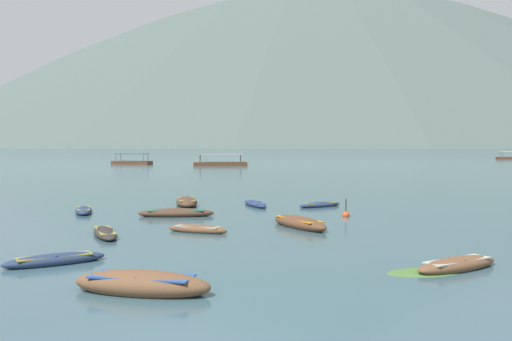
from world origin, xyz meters
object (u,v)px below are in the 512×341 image
Objects in this scene: rowboat_2 at (84,211)px; rowboat_7 at (198,229)px; rowboat_1 at (457,265)px; rowboat_4 at (255,204)px; rowboat_8 at (142,284)px; rowboat_10 at (187,202)px; ferry_1 at (132,162)px; ferry_2 at (220,164)px; rowboat_9 at (176,213)px; mooring_buoy at (346,215)px; rowboat_0 at (299,223)px; rowboat_6 at (320,205)px; rowboat_3 at (55,260)px; rowboat_5 at (105,233)px.

rowboat_2 is 11.12m from rowboat_7.
rowboat_4 is (-6.63, 20.00, -0.03)m from rowboat_1.
rowboat_10 is at bearing 92.71° from rowboat_8.
ferry_1 and ferry_2 have the same top height.
ferry_1 is (-20.46, 87.89, 0.26)m from rowboat_9.
rowboat_2 is at bearing -144.13° from rowboat_10.
ferry_1 reaches higher than rowboat_4.
mooring_buoy is (9.16, 16.85, -0.15)m from rowboat_8.
rowboat_0 reaches higher than rowboat_1.
rowboat_9 is 79.09m from ferry_2.
rowboat_4 is 7.40m from rowboat_9.
ferry_2 is 9.23× the size of mooring_buoy.
rowboat_2 is (-17.61, 16.15, -0.02)m from rowboat_1.
rowboat_1 is 0.86× the size of rowboat_8.
rowboat_8 is (-10.43, -2.75, 0.08)m from rowboat_1.
rowboat_7 is (-3.09, -11.69, 0.01)m from rowboat_4.
rowboat_4 is at bearing 80.51° from rowboat_8.
rowboat_6 is 0.76× the size of rowboat_10.
rowboat_10 is 12.12m from mooring_buoy.
rowboat_7 is (4.60, 7.12, 0.00)m from rowboat_3.
rowboat_6 is at bearing 69.41° from rowboat_8.
rowboat_4 is at bearing 132.28° from mooring_buoy.
ferry_1 is at bearing 156.01° from ferry_2.
rowboat_8 is at bearing -69.20° from rowboat_2.
rowboat_9 is at bearing -76.89° from ferry_1.
rowboat_8 is (7.18, -18.90, 0.10)m from rowboat_2.
rowboat_9 reaches higher than rowboat_5.
rowboat_5 is 1.24× the size of rowboat_7.
rowboat_8 is at bearing -118.54° from mooring_buoy.
rowboat_8 is at bearing -93.67° from rowboat_7.
rowboat_7 is (7.89, -7.84, -0.00)m from rowboat_2.
rowboat_5 is at bearing 152.33° from rowboat_1.
rowboat_1 is 0.83× the size of rowboat_9.
rowboat_1 reaches higher than rowboat_6.
rowboat_8 reaches higher than rowboat_4.
ferry_1 is (-32.01, 102.37, 0.27)m from rowboat_1.
mooring_buoy reaches higher than rowboat_4.
mooring_buoy is at bearing 34.42° from rowboat_7.
rowboat_5 is 86.21m from ferry_2.
rowboat_5 is 4.44m from rowboat_7.
rowboat_10 is (2.79, 19.35, 0.08)m from rowboat_3.
ferry_2 reaches higher than rowboat_9.
rowboat_10 is at bearing 123.28° from rowboat_0.
rowboat_0 is at bearing -25.70° from rowboat_2.
mooring_buoy is (0.84, -5.30, -0.03)m from rowboat_6.
rowboat_9 is at bearing -15.45° from rowboat_2.
rowboat_2 is 7.50m from rowboat_10.
rowboat_1 is at bearing -84.85° from mooring_buoy.
rowboat_7 reaches higher than rowboat_3.
rowboat_3 is (-14.33, 1.20, -0.02)m from rowboat_1.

